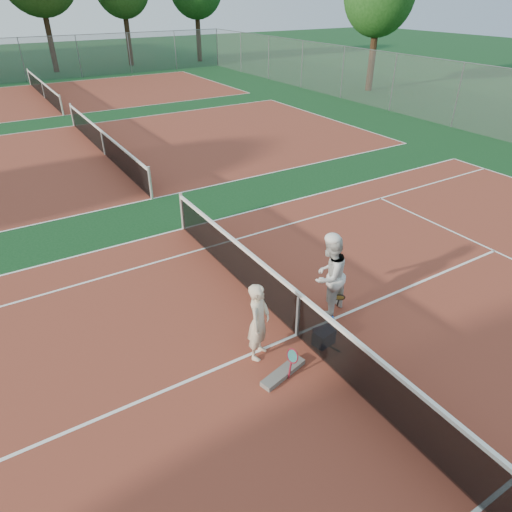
# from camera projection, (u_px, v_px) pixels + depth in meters

# --- Properties ---
(ground) EXTENTS (130.00, 130.00, 0.00)m
(ground) POSITION_uv_depth(u_px,v_px,m) (297.00, 335.00, 9.04)
(ground) COLOR #0E3617
(ground) RESTS_ON ground
(court_main) EXTENTS (23.77, 10.97, 0.01)m
(court_main) POSITION_uv_depth(u_px,v_px,m) (297.00, 335.00, 9.04)
(court_main) COLOR maroon
(court_main) RESTS_ON ground
(court_far_a) EXTENTS (23.77, 10.97, 0.01)m
(court_far_a) POSITION_uv_depth(u_px,v_px,m) (105.00, 154.00, 18.96)
(court_far_a) COLOR maroon
(court_far_a) RESTS_ON ground
(court_far_b) EXTENTS (23.77, 10.97, 0.01)m
(court_far_b) POSITION_uv_depth(u_px,v_px,m) (45.00, 98.00, 28.87)
(court_far_b) COLOR maroon
(court_far_b) RESTS_ON ground
(net_main) EXTENTS (0.10, 10.98, 1.02)m
(net_main) POSITION_uv_depth(u_px,v_px,m) (298.00, 314.00, 8.78)
(net_main) COLOR black
(net_main) RESTS_ON ground
(net_far_a) EXTENTS (0.10, 10.98, 1.02)m
(net_far_a) POSITION_uv_depth(u_px,v_px,m) (103.00, 142.00, 18.70)
(net_far_a) COLOR black
(net_far_a) RESTS_ON ground
(net_far_b) EXTENTS (0.10, 10.98, 1.02)m
(net_far_b) POSITION_uv_depth(u_px,v_px,m) (43.00, 90.00, 28.62)
(net_far_b) COLOR black
(net_far_b) RESTS_ON ground
(fence_back) EXTENTS (32.00, 0.06, 3.00)m
(fence_back) POSITION_uv_depth(u_px,v_px,m) (22.00, 60.00, 33.26)
(fence_back) COLOR slate
(fence_back) RESTS_ON ground
(fence_right) EXTENTS (0.06, 54.50, 3.00)m
(fence_right) POSITION_uv_depth(u_px,v_px,m) (497.00, 104.00, 20.51)
(fence_right) COLOR slate
(fence_right) RESTS_ON ground
(player_a) EXTENTS (0.68, 0.65, 1.56)m
(player_a) POSITION_uv_depth(u_px,v_px,m) (259.00, 322.00, 8.16)
(player_a) COLOR beige
(player_a) RESTS_ON ground
(player_b) EXTENTS (1.03, 0.91, 1.78)m
(player_b) POSITION_uv_depth(u_px,v_px,m) (329.00, 275.00, 9.28)
(player_b) COLOR silver
(player_b) RESTS_ON ground
(racket_red) EXTENTS (0.21, 0.30, 0.60)m
(racket_red) POSITION_uv_depth(u_px,v_px,m) (292.00, 363.00, 7.93)
(racket_red) COLOR maroon
(racket_red) RESTS_ON ground
(racket_black_held) EXTENTS (0.43, 0.44, 0.52)m
(racket_black_held) POSITION_uv_depth(u_px,v_px,m) (339.00, 303.00, 9.52)
(racket_black_held) COLOR black
(racket_black_held) RESTS_ON ground
(racket_spare) EXTENTS (0.42, 0.65, 0.03)m
(racket_spare) POSITION_uv_depth(u_px,v_px,m) (320.00, 341.00, 8.87)
(racket_spare) COLOR black
(racket_spare) RESTS_ON ground
(sports_bag_navy) EXTENTS (0.43, 0.33, 0.31)m
(sports_bag_navy) POSITION_uv_depth(u_px,v_px,m) (324.00, 337.00, 8.74)
(sports_bag_navy) COLOR black
(sports_bag_navy) RESTS_ON ground
(sports_bag_purple) EXTENTS (0.40, 0.30, 0.30)m
(sports_bag_purple) POSITION_uv_depth(u_px,v_px,m) (324.00, 336.00, 8.79)
(sports_bag_purple) COLOR black
(sports_bag_purple) RESTS_ON ground
(net_cover_canvas) EXTENTS (0.99, 0.46, 0.10)m
(net_cover_canvas) POSITION_uv_depth(u_px,v_px,m) (283.00, 373.00, 8.08)
(net_cover_canvas) COLOR #5E5A55
(net_cover_canvas) RESTS_ON ground
(water_bottle) EXTENTS (0.09, 0.09, 0.30)m
(water_bottle) POSITION_uv_depth(u_px,v_px,m) (332.00, 324.00, 9.10)
(water_bottle) COLOR silver
(water_bottle) RESTS_ON ground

